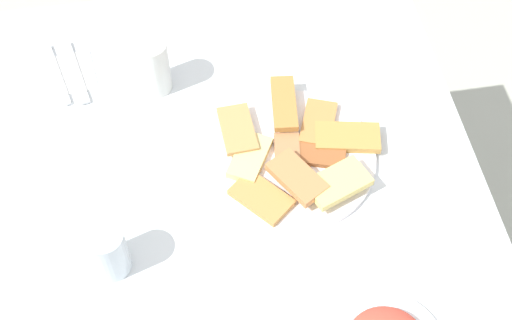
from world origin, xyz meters
TOP-DOWN VIEW (x-y plane):
  - dining_table at (0.00, 0.00)m, footprint 1.02×0.92m
  - pide_platter at (0.02, -0.12)m, footprint 0.33×0.34m
  - soda_can at (0.24, 0.12)m, footprint 0.09×0.09m
  - drinking_glass at (-0.15, 0.23)m, footprint 0.07×0.07m
  - paper_napkin at (0.30, 0.30)m, footprint 0.12×0.12m
  - fork at (0.30, 0.28)m, footprint 0.18×0.06m
  - spoon at (0.30, 0.32)m, footprint 0.17×0.05m

SIDE VIEW (x-z plane):
  - dining_table at x=0.00m, z-range 0.27..0.98m
  - paper_napkin at x=0.30m, z-range 0.70..0.71m
  - fork at x=0.30m, z-range 0.71..0.71m
  - spoon at x=0.30m, z-range 0.71..0.71m
  - pide_platter at x=0.02m, z-range 0.69..0.74m
  - drinking_glass at x=-0.15m, z-range 0.70..0.81m
  - soda_can at x=0.24m, z-range 0.70..0.82m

